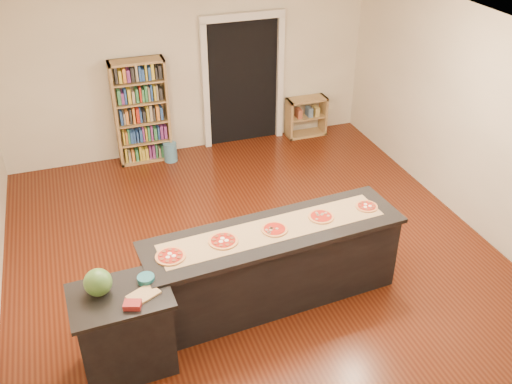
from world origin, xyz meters
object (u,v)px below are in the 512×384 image
object	(u,v)px
bookshelf	(141,112)
watermelon	(98,282)
side_counter	(125,330)
low_shelf	(306,117)
kitchen_island	(274,265)
waste_bin	(170,152)

from	to	relation	value
bookshelf	watermelon	distance (m)	4.33
side_counter	low_shelf	bearing A→B (deg)	46.30
side_counter	bookshelf	bearing A→B (deg)	75.65
kitchen_island	side_counter	size ratio (longest dim) A/B	3.08
side_counter	low_shelf	distance (m)	5.68
waste_bin	kitchen_island	bearing A→B (deg)	-83.31
side_counter	low_shelf	size ratio (longest dim) A/B	1.34
kitchen_island	low_shelf	size ratio (longest dim) A/B	4.13
kitchen_island	bookshelf	size ratio (longest dim) A/B	1.70
kitchen_island	waste_bin	bearing A→B (deg)	92.48
bookshelf	kitchen_island	bearing A→B (deg)	-78.20
waste_bin	watermelon	xyz separation A→B (m)	(-1.43, -4.02, 0.89)
kitchen_island	watermelon	size ratio (longest dim) A/B	11.09
kitchen_island	waste_bin	xyz separation A→B (m)	(-0.43, 3.64, -0.32)
low_shelf	waste_bin	xyz separation A→B (m)	(-2.47, -0.17, -0.19)
kitchen_island	bookshelf	bearing A→B (deg)	97.59
side_counter	low_shelf	xyz separation A→B (m)	(3.74, 4.27, -0.12)
kitchen_island	watermelon	bearing A→B (deg)	-172.82
low_shelf	watermelon	world-z (taller)	watermelon
low_shelf	waste_bin	size ratio (longest dim) A/B	2.21
side_counter	bookshelf	distance (m)	4.38
low_shelf	watermelon	size ratio (longest dim) A/B	2.69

